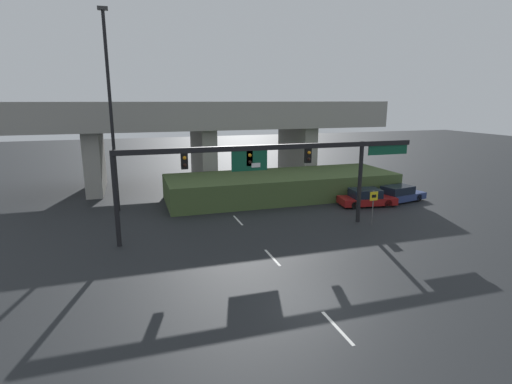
{
  "coord_description": "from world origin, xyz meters",
  "views": [
    {
      "loc": [
        -7.01,
        -14.02,
        8.39
      ],
      "look_at": [
        0.0,
        8.12,
        3.02
      ],
      "focal_mm": 28.0,
      "sensor_mm": 36.0,
      "label": 1
    }
  ],
  "objects_px": {
    "signal_gantry": "(270,160)",
    "parked_sedan_mid_right": "(398,194)",
    "highway_light_pole_near": "(111,109)",
    "parked_sedan_near_right": "(366,198)",
    "speed_limit_sign": "(373,203)"
  },
  "relations": [
    {
      "from": "speed_limit_sign",
      "to": "parked_sedan_near_right",
      "type": "xyz_separation_m",
      "value": [
        2.55,
        4.71,
        -0.94
      ]
    },
    {
      "from": "parked_sedan_near_right",
      "to": "parked_sedan_mid_right",
      "type": "bearing_deg",
      "value": 13.38
    },
    {
      "from": "speed_limit_sign",
      "to": "parked_sedan_near_right",
      "type": "distance_m",
      "value": 5.43
    },
    {
      "from": "signal_gantry",
      "to": "parked_sedan_mid_right",
      "type": "height_order",
      "value": "signal_gantry"
    },
    {
      "from": "speed_limit_sign",
      "to": "parked_sedan_near_right",
      "type": "relative_size",
      "value": 0.51
    },
    {
      "from": "speed_limit_sign",
      "to": "highway_light_pole_near",
      "type": "relative_size",
      "value": 0.16
    },
    {
      "from": "speed_limit_sign",
      "to": "highway_light_pole_near",
      "type": "distance_m",
      "value": 19.92
    },
    {
      "from": "signal_gantry",
      "to": "parked_sedan_mid_right",
      "type": "bearing_deg",
      "value": 17.15
    },
    {
      "from": "parked_sedan_near_right",
      "to": "highway_light_pole_near",
      "type": "bearing_deg",
      "value": 174.82
    },
    {
      "from": "parked_sedan_mid_right",
      "to": "speed_limit_sign",
      "type": "bearing_deg",
      "value": -151.26
    },
    {
      "from": "speed_limit_sign",
      "to": "highway_light_pole_near",
      "type": "height_order",
      "value": "highway_light_pole_near"
    },
    {
      "from": "signal_gantry",
      "to": "speed_limit_sign",
      "type": "relative_size",
      "value": 8.18
    },
    {
      "from": "highway_light_pole_near",
      "to": "parked_sedan_near_right",
      "type": "distance_m",
      "value": 20.91
    },
    {
      "from": "signal_gantry",
      "to": "highway_light_pole_near",
      "type": "height_order",
      "value": "highway_light_pole_near"
    },
    {
      "from": "highway_light_pole_near",
      "to": "parked_sedan_near_right",
      "type": "bearing_deg",
      "value": -12.9
    }
  ]
}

